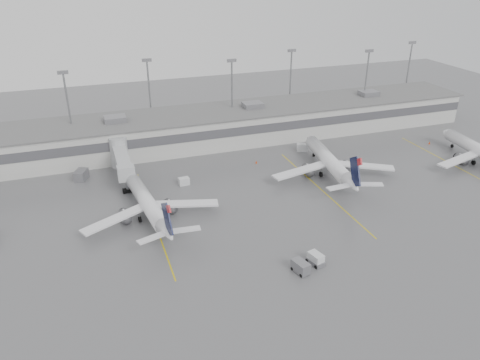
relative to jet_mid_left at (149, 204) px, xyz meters
name	(u,v)px	position (x,y,z in m)	size (l,w,h in m)	color
ground	(294,273)	(18.06, -23.96, -2.88)	(260.00, 260.00, 0.00)	#515154
terminal	(197,128)	(18.05, 34.03, 1.29)	(152.00, 17.00, 9.45)	#B5B5AF
light_masts	(191,92)	(18.06, 39.79, 9.15)	(142.40, 8.00, 20.60)	gray
jet_bridge_right	(121,157)	(-2.44, 21.77, 0.99)	(4.00, 17.20, 7.00)	#A2A4A7
stand_markings	(242,203)	(18.06, 0.04, -2.87)	(105.25, 40.00, 0.01)	gold
jet_mid_left	(149,204)	(0.00, 0.00, 0.00)	(25.39, 28.61, 9.27)	white
jet_mid_right	(330,162)	(40.70, 5.84, 0.24)	(27.38, 30.90, 10.04)	white
baggage_tug	(316,260)	(22.32, -22.81, -2.15)	(2.50, 3.25, 1.86)	silver
baggage_cart	(301,267)	(19.12, -24.01, -1.90)	(2.36, 3.25, 1.88)	slate
gse_uld_b	(184,181)	(9.19, 11.68, -2.10)	(2.20, 1.47, 1.56)	silver
gse_uld_c	(302,147)	(41.23, 20.65, -1.96)	(2.60, 1.74, 1.84)	silver
gse_loader	(81,175)	(-11.20, 21.39, -1.80)	(2.17, 3.47, 2.17)	slate
cone_b	(140,203)	(-0.98, 5.70, -2.50)	(0.48, 0.48, 0.76)	#E03D04
cone_c	(256,162)	(27.70, 17.12, -2.54)	(0.43, 0.43, 0.68)	#E03D04
cone_d	(429,143)	(74.32, 14.02, -2.51)	(0.47, 0.47, 0.74)	#E03D04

